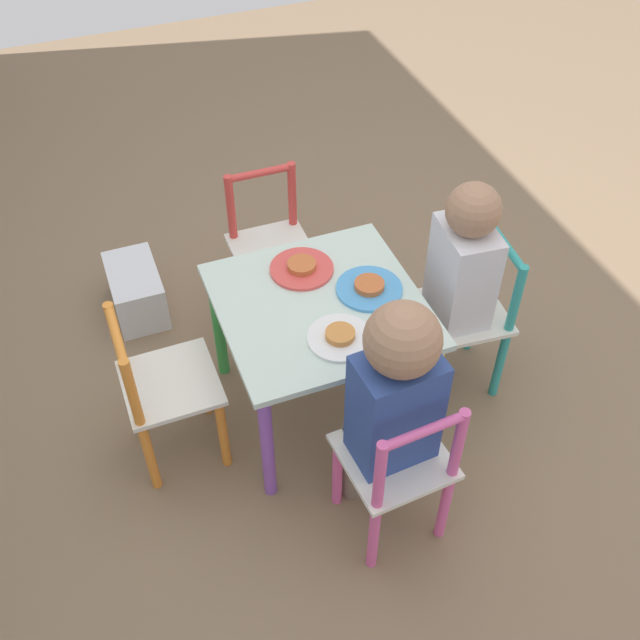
# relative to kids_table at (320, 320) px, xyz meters

# --- Properties ---
(ground_plane) EXTENTS (6.00, 6.00, 0.00)m
(ground_plane) POSITION_rel_kids_table_xyz_m (0.00, 0.00, -0.38)
(ground_plane) COLOR #7F664C
(kids_table) EXTENTS (0.56, 0.56, 0.45)m
(kids_table) POSITION_rel_kids_table_xyz_m (0.00, 0.00, 0.00)
(kids_table) COLOR silver
(kids_table) RESTS_ON ground_plane
(chair_teal) EXTENTS (0.28, 0.28, 0.54)m
(chair_teal) POSITION_rel_kids_table_xyz_m (-0.04, -0.47, -0.11)
(chair_teal) COLOR silver
(chair_teal) RESTS_ON ground_plane
(chair_pink) EXTENTS (0.28, 0.28, 0.54)m
(chair_pink) POSITION_rel_kids_table_xyz_m (-0.47, -0.03, -0.11)
(chair_pink) COLOR silver
(chair_pink) RESTS_ON ground_plane
(chair_red) EXTENTS (0.26, 0.26, 0.54)m
(chair_red) POSITION_rel_kids_table_xyz_m (0.47, -0.00, -0.11)
(chair_red) COLOR silver
(chair_red) RESTS_ON ground_plane
(chair_orange) EXTENTS (0.26, 0.26, 0.54)m
(chair_orange) POSITION_rel_kids_table_xyz_m (-0.00, 0.47, -0.11)
(chair_orange) COLOR silver
(chair_orange) RESTS_ON ground_plane
(child_front) EXTENTS (0.21, 0.22, 0.76)m
(child_front) POSITION_rel_kids_table_xyz_m (-0.04, -0.40, 0.07)
(child_front) COLOR #38383D
(child_front) RESTS_ON ground_plane
(child_left) EXTENTS (0.23, 0.21, 0.79)m
(child_left) POSITION_rel_kids_table_xyz_m (-0.41, -0.03, 0.11)
(child_left) COLOR #7A6B5B
(child_left) RESTS_ON ground_plane
(plate_front) EXTENTS (0.19, 0.19, 0.03)m
(plate_front) POSITION_rel_kids_table_xyz_m (-0.00, -0.15, 0.08)
(plate_front) COLOR #4C9EE0
(plate_front) RESTS_ON kids_table
(plate_left) EXTENTS (0.18, 0.18, 0.03)m
(plate_left) POSITION_rel_kids_table_xyz_m (-0.15, 0.00, 0.08)
(plate_left) COLOR white
(plate_left) RESTS_ON kids_table
(plate_right) EXTENTS (0.19, 0.19, 0.03)m
(plate_right) POSITION_rel_kids_table_xyz_m (0.15, 0.00, 0.08)
(plate_right) COLOR #E54C47
(plate_right) RESTS_ON kids_table
(storage_bin) EXTENTS (0.29, 0.17, 0.18)m
(storage_bin) POSITION_rel_kids_table_xyz_m (0.64, 0.45, -0.29)
(storage_bin) COLOR silver
(storage_bin) RESTS_ON ground_plane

